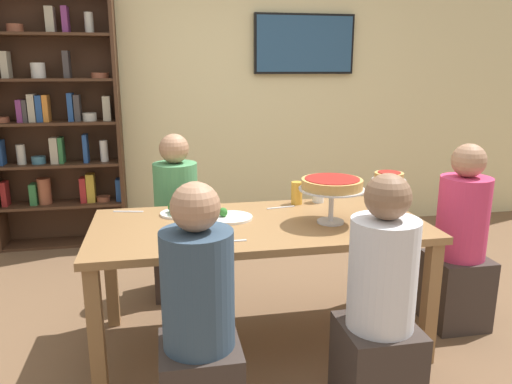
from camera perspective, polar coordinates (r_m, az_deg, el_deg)
The scene contains 20 objects.
ground_plane at distance 3.05m, azimuth 0.37°, elevation -16.88°, with size 12.00×12.00×0.00m, color brown.
rear_partition at distance 4.80m, azimuth -4.86°, elevation 12.04°, with size 8.00×0.12×2.80m, color beige.
dining_table at distance 2.77m, azimuth 0.39°, elevation -5.22°, with size 1.84×0.86×0.74m.
bookshelf at distance 4.69m, azimuth -22.20°, elevation 7.46°, with size 1.10×0.30×2.21m.
television at distance 4.87m, azimuth 5.62°, elevation 16.69°, with size 0.97×0.05×0.55m.
diner_far_left at distance 3.49m, azimuth -9.11°, elevation -4.09°, with size 0.34×0.34×1.15m.
diner_head_east at distance 3.28m, azimuth 22.48°, elevation -6.24°, with size 0.34×0.34×1.15m.
diner_near_right at distance 2.34m, azimuth 14.13°, elevation -13.85°, with size 0.34×0.34×1.15m.
diner_near_left at distance 2.15m, azimuth -6.59°, elevation -16.16°, with size 0.34×0.34×1.15m.
deep_dish_pizza_stand at distance 2.72m, azimuth 8.79°, elevation 0.69°, with size 0.36×0.36×0.25m.
personal_pizza_stand at distance 2.98m, azimuth 15.10°, elevation 1.00°, with size 0.20×0.20×0.25m.
salad_plate_near_diner at distance 2.91m, azimuth -9.22°, elevation -2.17°, with size 0.21×0.21×0.07m.
salad_plate_far_diner at distance 2.82m, azimuth -3.07°, elevation -2.84°, with size 0.24×0.24×0.06m.
beer_glass_amber_tall at distance 3.11m, azimuth 4.74°, elevation -0.11°, with size 0.07×0.07×0.14m, color gold.
water_glass_clear_near at distance 3.17m, azimuth 7.23°, elevation -0.12°, with size 0.07×0.07×0.12m, color white.
cutlery_fork_near at distance 3.28m, azimuth 13.72°, elevation -0.94°, with size 0.18×0.02×0.01m, color silver.
cutlery_knife_near at distance 3.03m, azimuth 2.89°, elevation -1.80°, with size 0.18×0.02×0.01m, color silver.
cutlery_fork_far at distance 2.75m, azimuth 17.10°, elevation -4.10°, with size 0.18×0.02×0.01m, color silver.
cutlery_knife_far at distance 3.04m, azimuth -14.57°, elevation -2.20°, with size 0.18×0.02×0.01m, color silver.
cutlery_spare_fork at distance 2.45m, azimuth -3.20°, elevation -5.72°, with size 0.18×0.02×0.01m, color silver.
Camera 1 is at (-0.51, -2.57, 1.58)m, focal length 34.52 mm.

